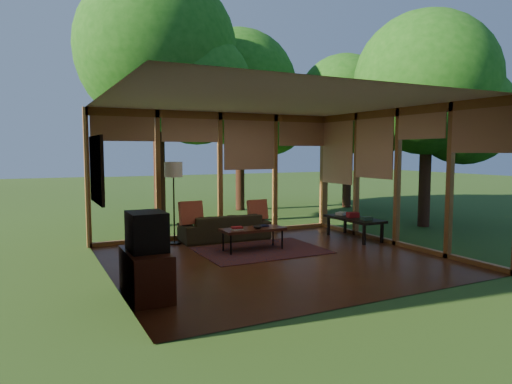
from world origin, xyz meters
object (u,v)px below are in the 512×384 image
floor_lamp (173,174)px  coffee_table (253,230)px  media_cabinet (146,274)px  television (147,231)px  sofa (225,227)px  side_console (354,220)px

floor_lamp → coffee_table: size_ratio=1.38×
media_cabinet → television: bearing=0.0°
floor_lamp → media_cabinet: bearing=-112.7°
sofa → floor_lamp: bearing=-1.2°
media_cabinet → sofa: bearing=52.0°
sofa → media_cabinet: size_ratio=1.86×
sofa → side_console: size_ratio=1.33×
floor_lamp → coffee_table: 1.98m
side_console → television: bearing=-158.7°
television → coffee_table: 3.06m
coffee_table → side_console: 2.44m
sofa → media_cabinet: media_cabinet is taller
sofa → side_console: sofa is taller
media_cabinet → floor_lamp: bearing=67.3°
side_console → sofa: bearing=155.8°
coffee_table → media_cabinet: bearing=-143.1°
coffee_table → sofa: bearing=93.6°
media_cabinet → coffee_table: 3.05m
sofa → side_console: (2.51, -1.13, 0.14)m
media_cabinet → television: (0.02, 0.00, 0.55)m
side_console → floor_lamp: bearing=161.5°
coffee_table → side_console: bearing=1.4°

